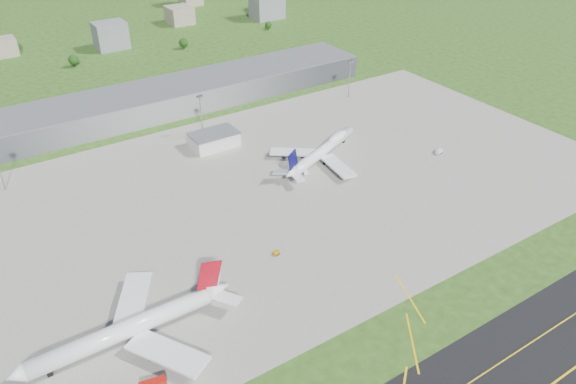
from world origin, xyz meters
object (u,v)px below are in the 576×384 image
airliner_red_twin (131,328)px  airliner_blue_quad (323,150)px  van_white_far (439,152)px  tug_yellow (276,253)px  van_white_near (305,172)px

airliner_red_twin → airliner_blue_quad: 152.55m
airliner_blue_quad → van_white_far: bearing=-51.3°
airliner_red_twin → van_white_far: size_ratio=14.84×
airliner_blue_quad → van_white_far: airliner_blue_quad is taller
airliner_red_twin → tug_yellow: 69.10m
van_white_near → van_white_far: 79.15m
tug_yellow → van_white_near: 69.91m
airliner_red_twin → airliner_blue_quad: size_ratio=1.18×
tug_yellow → van_white_far: van_white_far is taller
airliner_red_twin → van_white_near: (116.75, 62.81, -4.57)m
airliner_red_twin → airliner_blue_quad: (134.89, 71.26, -0.69)m
airliner_blue_quad → van_white_far: size_ratio=12.56×
airliner_blue_quad → tug_yellow: (-67.21, -58.23, -4.23)m
airliner_red_twin → airliner_blue_quad: airliner_red_twin is taller
airliner_red_twin → van_white_far: (192.51, 39.90, -4.48)m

